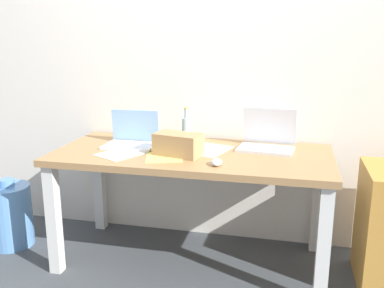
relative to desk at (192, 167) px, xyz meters
name	(u,v)px	position (x,y,z in m)	size (l,w,h in m)	color
ground_plane	(192,259)	(0.00, 0.00, -0.63)	(8.00, 8.00, 0.00)	#42474C
back_wall	(207,53)	(0.00, 0.44, 0.67)	(5.20, 0.08, 2.60)	silver
desk	(192,167)	(0.00, 0.00, 0.00)	(1.67, 0.76, 0.72)	#A37A4C
laptop_left	(132,139)	(-0.41, 0.06, 0.14)	(0.32, 0.23, 0.22)	silver
laptop_right	(267,140)	(0.44, 0.17, 0.15)	(0.36, 0.28, 0.25)	silver
beer_bottle	(186,128)	(-0.10, 0.26, 0.18)	(0.06, 0.06, 0.23)	#99B7C1
computer_mouse	(217,162)	(0.19, -0.24, 0.11)	(0.06, 0.10, 0.03)	silver
cardboard_box	(178,144)	(-0.06, -0.09, 0.16)	(0.27, 0.15, 0.13)	tan
paper_sheet_near_back	(209,150)	(0.09, 0.06, 0.10)	(0.21, 0.30, 0.00)	white
paper_sheet_front_left	(123,153)	(-0.40, -0.12, 0.10)	(0.21, 0.30, 0.00)	white
paper_yellow_folder	(164,155)	(-0.14, -0.12, 0.10)	(0.21, 0.30, 0.00)	#F4E06B
water_cooler_jug	(10,215)	(-1.27, -0.07, -0.41)	(0.30, 0.30, 0.48)	#598CC6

